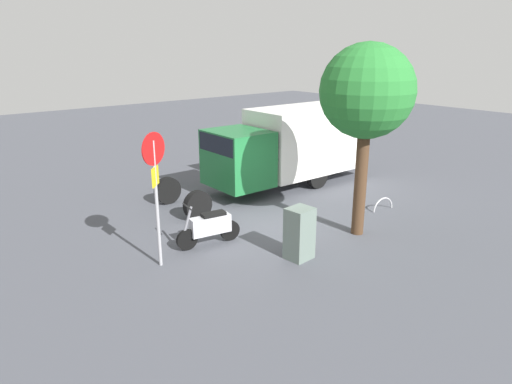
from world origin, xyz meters
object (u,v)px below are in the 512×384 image
object	(u,v)px
street_tree	(367,93)
stop_sign	(155,179)
motorcycle	(210,226)
bike_rack_hoop	(383,210)
box_truck_near	(290,143)
utility_cabinet	(299,234)

from	to	relation	value
street_tree	stop_sign	bearing A→B (deg)	-18.56
motorcycle	stop_sign	xyz separation A→B (m)	(1.61, 0.24, 1.65)
motorcycle	bike_rack_hoop	size ratio (longest dim) A/B	2.12
box_truck_near	bike_rack_hoop	xyz separation A→B (m)	(-0.40, 3.99, -1.60)
stop_sign	street_tree	size ratio (longest dim) A/B	0.63
box_truck_near	bike_rack_hoop	bearing A→B (deg)	96.85
box_truck_near	utility_cabinet	xyz separation A→B (m)	(4.19, 4.77, -0.94)
box_truck_near	street_tree	bearing A→B (deg)	70.25
stop_sign	bike_rack_hoop	xyz separation A→B (m)	(-7.44, 1.08, -2.17)
stop_sign	street_tree	xyz separation A→B (m)	(-5.25, 1.76, 1.73)
box_truck_near	bike_rack_hoop	size ratio (longest dim) A/B	9.90
street_tree	utility_cabinet	bearing A→B (deg)	2.10
motorcycle	street_tree	bearing A→B (deg)	160.61
motorcycle	street_tree	xyz separation A→B (m)	(-3.65, 2.01, 3.39)
bike_rack_hoop	box_truck_near	bearing A→B (deg)	-84.25
street_tree	utility_cabinet	size ratio (longest dim) A/B	3.93
motorcycle	stop_sign	world-z (taller)	stop_sign
motorcycle	stop_sign	size ratio (longest dim) A/B	0.55
utility_cabinet	bike_rack_hoop	xyz separation A→B (m)	(-4.59, -0.78, -0.66)
utility_cabinet	bike_rack_hoop	size ratio (longest dim) A/B	1.55
bike_rack_hoop	street_tree	bearing A→B (deg)	17.46
stop_sign	utility_cabinet	distance (m)	3.72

